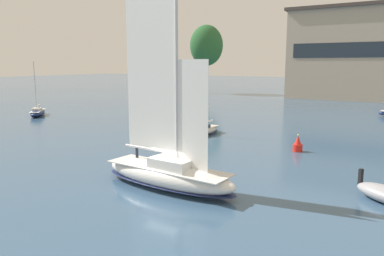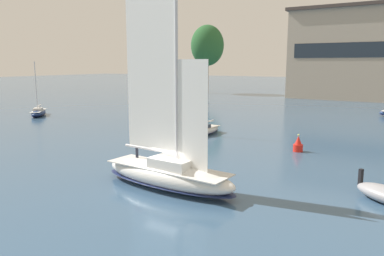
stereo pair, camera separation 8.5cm
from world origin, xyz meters
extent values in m
plane|color=#385675|center=(0.00, 0.00, 0.00)|extent=(400.00, 400.00, 0.00)
cube|color=tan|center=(3.61, 72.83, 9.66)|extent=(33.83, 14.76, 19.31)
cube|color=#1E2833|center=(3.61, 65.37, 10.62)|extent=(30.45, 0.10, 3.09)
cube|color=#423833|center=(3.61, 72.83, 19.66)|extent=(35.03, 15.96, 0.70)
cylinder|color=brown|center=(-35.66, 68.71, 4.81)|extent=(0.77, 0.77, 9.62)
ellipsoid|color=#285B2D|center=(-35.66, 68.71, 12.53)|extent=(8.66, 8.66, 10.59)
ellipsoid|color=white|center=(0.00, 0.00, 0.83)|extent=(9.98, 3.39, 1.67)
ellipsoid|color=#19234C|center=(0.00, 0.00, 0.38)|extent=(10.08, 3.42, 0.20)
cube|color=silver|center=(0.00, 0.00, 1.32)|extent=(8.78, 2.87, 0.06)
cube|color=silver|center=(0.49, -0.03, 1.70)|extent=(2.87, 2.10, 0.69)
cylinder|color=silver|center=(0.78, -0.05, 7.49)|extent=(0.20, 0.20, 12.28)
cylinder|color=silver|center=(-1.42, 0.09, 2.34)|extent=(4.42, 0.46, 0.17)
cube|color=white|center=(-1.24, 0.08, 7.37)|extent=(4.06, 0.30, 10.07)
cube|color=white|center=(1.96, -0.13, 4.73)|extent=(2.16, 0.17, 6.75)
cylinder|color=#232838|center=(-2.92, 0.52, 1.78)|extent=(0.21, 0.21, 0.85)
cylinder|color=red|center=(-2.92, 0.52, 2.53)|extent=(0.36, 0.36, 0.65)
sphere|color=tan|center=(-2.92, 0.52, 2.97)|extent=(0.24, 0.24, 0.24)
ellipsoid|color=white|center=(-6.89, 16.89, 0.47)|extent=(1.70, 5.57, 0.94)
ellipsoid|color=#19234C|center=(-6.89, 16.89, 0.21)|extent=(1.72, 5.63, 0.11)
cube|color=beige|center=(-6.89, 16.89, 0.76)|extent=(1.43, 4.90, 0.06)
cube|color=#333D4C|center=(-6.90, 16.61, 0.98)|extent=(1.13, 1.58, 0.39)
cylinder|color=silver|center=(-6.91, 16.45, 4.24)|extent=(0.11, 0.11, 6.91)
cylinder|color=silver|center=(-6.87, 17.69, 1.34)|extent=(0.16, 2.49, 0.09)
cylinder|color=white|center=(-6.87, 17.69, 1.41)|extent=(0.21, 2.24, 0.15)
ellipsoid|color=navy|center=(-36.02, 17.02, 0.50)|extent=(5.11, 5.50, 1.00)
ellipsoid|color=#19234C|center=(-36.02, 17.02, 0.22)|extent=(5.16, 5.55, 0.12)
cube|color=silver|center=(-36.02, 17.02, 0.80)|extent=(4.45, 4.80, 0.06)
cube|color=beige|center=(-35.83, 16.79, 1.04)|extent=(1.95, 2.00, 0.41)
cylinder|color=silver|center=(-35.71, 16.66, 4.50)|extent=(0.12, 0.12, 7.34)
cylinder|color=silver|center=(-36.58, 17.66, 1.42)|extent=(1.82, 2.05, 0.10)
cylinder|color=white|center=(-36.58, 17.66, 1.49)|extent=(1.69, 1.89, 0.16)
cube|color=black|center=(10.68, 5.35, 1.00)|extent=(0.30, 0.31, 1.05)
cylinder|color=red|center=(4.29, 14.33, 0.32)|extent=(0.86, 0.86, 0.65)
cone|color=red|center=(4.29, 14.33, 1.04)|extent=(0.65, 0.65, 0.79)
sphere|color=#F2F266|center=(4.29, 14.33, 1.52)|extent=(0.16, 0.16, 0.16)
camera|label=1|loc=(13.33, -18.85, 7.86)|focal=35.00mm
camera|label=2|loc=(13.40, -18.80, 7.86)|focal=35.00mm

